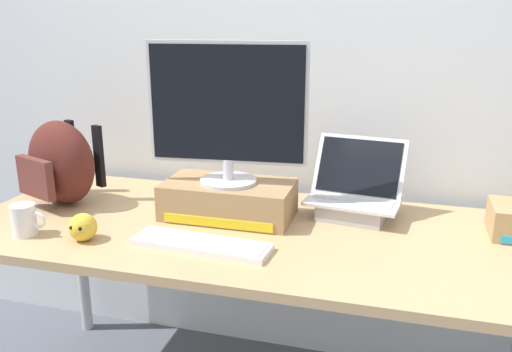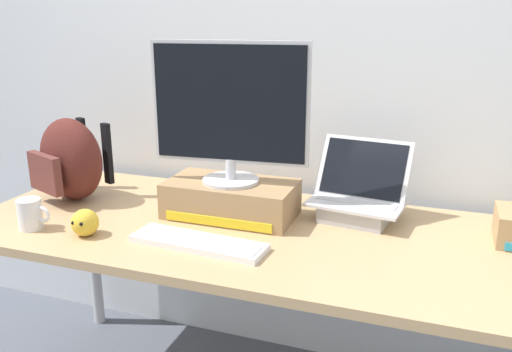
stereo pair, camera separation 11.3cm
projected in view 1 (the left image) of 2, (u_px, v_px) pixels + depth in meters
back_wall at (291, 46)px, 2.05m from camera, size 7.00×0.10×2.60m
desk at (256, 246)px, 1.77m from camera, size 1.96×0.80×0.74m
toner_box_yellow at (229, 199)px, 1.84m from camera, size 0.44×0.24×0.12m
desktop_monitor at (227, 112)px, 1.75m from camera, size 0.53×0.19×0.47m
open_laptop at (354, 200)px, 1.85m from camera, size 0.34×0.27×0.26m
external_keyboard at (201, 244)px, 1.60m from camera, size 0.43×0.15×0.02m
messenger_backpack at (61, 163)px, 1.94m from camera, size 0.35×0.29×0.31m
coffee_mug at (25, 220)px, 1.68m from camera, size 0.12×0.08×0.10m
plush_toy at (83, 227)px, 1.65m from camera, size 0.09×0.09×0.09m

